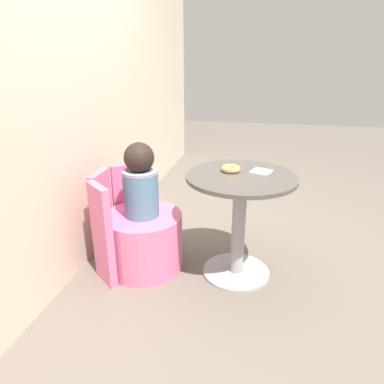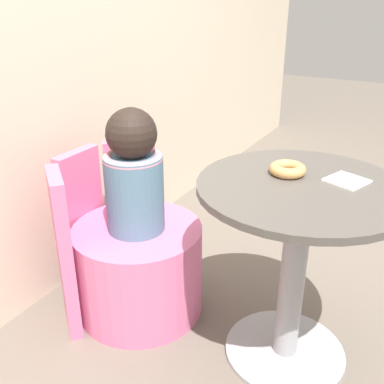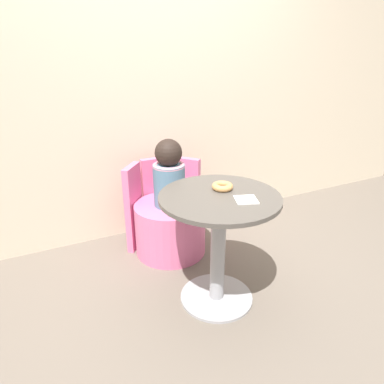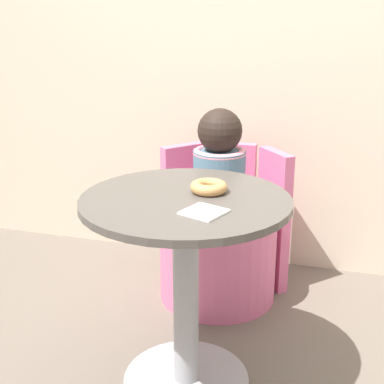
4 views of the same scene
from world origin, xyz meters
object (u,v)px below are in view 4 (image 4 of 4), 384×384
(tub_chair, at_px, (218,257))
(child_figure, at_px, (219,167))
(round_table, at_px, (186,260))
(donut, at_px, (209,187))

(tub_chair, distance_m, child_figure, 0.43)
(round_table, distance_m, tub_chair, 0.71)
(child_figure, xyz_separation_m, donut, (0.10, -0.57, 0.10))
(donut, bearing_deg, round_table, -129.49)
(child_figure, bearing_deg, donut, -80.09)
(round_table, relative_size, tub_chair, 1.32)
(tub_chair, height_order, donut, donut)
(donut, bearing_deg, child_figure, 99.91)
(round_table, xyz_separation_m, donut, (0.06, 0.07, 0.24))
(round_table, relative_size, child_figure, 1.43)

